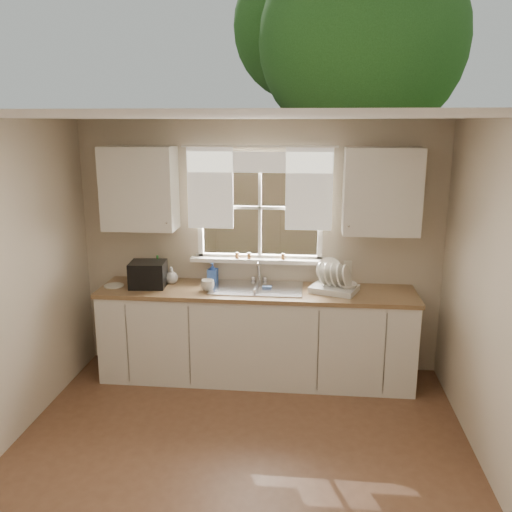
# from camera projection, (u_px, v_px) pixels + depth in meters

# --- Properties ---
(ground) EXTENTS (4.00, 4.00, 0.00)m
(ground) POSITION_uv_depth(u_px,v_px,m) (232.00, 485.00, 3.79)
(ground) COLOR brown
(ground) RESTS_ON ground
(room_walls) EXTENTS (3.62, 4.02, 2.50)m
(room_walls) POSITION_uv_depth(u_px,v_px,m) (228.00, 322.00, 3.43)
(room_walls) COLOR beige
(room_walls) RESTS_ON ground
(ceiling) EXTENTS (3.60, 4.00, 0.02)m
(ceiling) POSITION_uv_depth(u_px,v_px,m) (228.00, 117.00, 3.19)
(ceiling) COLOR silver
(ceiling) RESTS_ON room_walls
(window) EXTENTS (1.38, 0.16, 1.06)m
(window) POSITION_uv_depth(u_px,v_px,m) (260.00, 225.00, 5.36)
(window) COLOR white
(window) RESTS_ON room_walls
(curtains) EXTENTS (1.50, 0.03, 0.81)m
(curtains) POSITION_uv_depth(u_px,v_px,m) (259.00, 180.00, 5.21)
(curtains) COLOR white
(curtains) RESTS_ON room_walls
(base_cabinets) EXTENTS (3.00, 0.62, 0.87)m
(base_cabinets) POSITION_uv_depth(u_px,v_px,m) (256.00, 336.00, 5.31)
(base_cabinets) COLOR white
(base_cabinets) RESTS_ON ground
(countertop) EXTENTS (3.04, 0.65, 0.04)m
(countertop) POSITION_uv_depth(u_px,v_px,m) (256.00, 292.00, 5.20)
(countertop) COLOR olive
(countertop) RESTS_ON base_cabinets
(upper_cabinet_left) EXTENTS (0.70, 0.33, 0.80)m
(upper_cabinet_left) POSITION_uv_depth(u_px,v_px,m) (139.00, 188.00, 5.22)
(upper_cabinet_left) COLOR white
(upper_cabinet_left) RESTS_ON room_walls
(upper_cabinet_right) EXTENTS (0.70, 0.33, 0.80)m
(upper_cabinet_right) POSITION_uv_depth(u_px,v_px,m) (382.00, 191.00, 4.99)
(upper_cabinet_right) COLOR white
(upper_cabinet_right) RESTS_ON room_walls
(wall_outlet) EXTENTS (0.08, 0.01, 0.12)m
(wall_outlet) POSITION_uv_depth(u_px,v_px,m) (348.00, 267.00, 5.36)
(wall_outlet) COLOR beige
(wall_outlet) RESTS_ON room_walls
(sill_jars) EXTENTS (0.50, 0.04, 0.06)m
(sill_jars) POSITION_uv_depth(u_px,v_px,m) (256.00, 256.00, 5.38)
(sill_jars) COLOR brown
(sill_jars) RESTS_ON window
(backyard) EXTENTS (20.00, 10.00, 6.13)m
(backyard) POSITION_uv_depth(u_px,v_px,m) (318.00, 72.00, 11.03)
(backyard) COLOR #335421
(backyard) RESTS_ON ground
(sink) EXTENTS (0.88, 0.52, 0.40)m
(sink) POSITION_uv_depth(u_px,v_px,m) (257.00, 296.00, 5.24)
(sink) COLOR #B7B7BC
(sink) RESTS_ON countertop
(dish_rack) EXTENTS (0.50, 0.44, 0.30)m
(dish_rack) POSITION_uv_depth(u_px,v_px,m) (334.00, 283.00, 5.12)
(dish_rack) COLOR silver
(dish_rack) RESTS_ON countertop
(bowl) EXTENTS (0.24, 0.24, 0.05)m
(bowl) POSITION_uv_depth(u_px,v_px,m) (347.00, 285.00, 5.06)
(bowl) COLOR silver
(bowl) RESTS_ON dish_rack
(soap_bottle_a) EXTENTS (0.14, 0.14, 0.28)m
(soap_bottle_a) POSITION_uv_depth(u_px,v_px,m) (158.00, 269.00, 5.38)
(soap_bottle_a) COLOR #2A832F
(soap_bottle_a) RESTS_ON countertop
(soap_bottle_b) EXTENTS (0.10, 0.11, 0.20)m
(soap_bottle_b) POSITION_uv_depth(u_px,v_px,m) (213.00, 272.00, 5.41)
(soap_bottle_b) COLOR blue
(soap_bottle_b) RESTS_ON countertop
(soap_bottle_c) EXTENTS (0.16, 0.16, 0.16)m
(soap_bottle_c) POSITION_uv_depth(u_px,v_px,m) (171.00, 275.00, 5.38)
(soap_bottle_c) COLOR beige
(soap_bottle_c) RESTS_ON countertop
(saucer) EXTENTS (0.19, 0.19, 0.01)m
(saucer) POSITION_uv_depth(u_px,v_px,m) (114.00, 286.00, 5.30)
(saucer) COLOR white
(saucer) RESTS_ON countertop
(cup) EXTENTS (0.17, 0.17, 0.10)m
(cup) POSITION_uv_depth(u_px,v_px,m) (208.00, 285.00, 5.15)
(cup) COLOR beige
(cup) RESTS_ON countertop
(black_appliance) EXTENTS (0.36, 0.32, 0.25)m
(black_appliance) POSITION_uv_depth(u_px,v_px,m) (148.00, 274.00, 5.26)
(black_appliance) COLOR black
(black_appliance) RESTS_ON countertop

